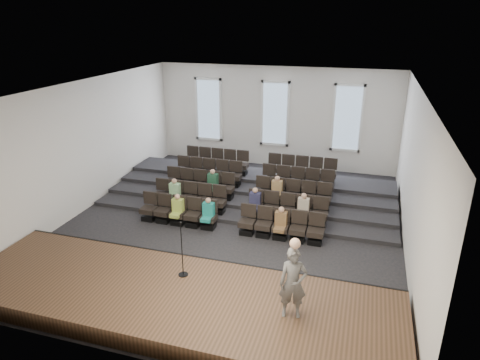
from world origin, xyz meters
name	(u,v)px	position (x,y,z in m)	size (l,w,h in m)	color
ground	(233,224)	(0.00, 0.00, 0.00)	(14.00, 14.00, 0.00)	black
ceiling	(232,88)	(0.00, 0.00, 5.01)	(12.00, 14.00, 0.02)	white
wall_back	(275,117)	(0.00, 7.02, 2.50)	(12.00, 0.04, 5.00)	silver
wall_front	(128,263)	(0.00, -7.02, 2.50)	(12.00, 0.04, 5.00)	silver
wall_left	(85,146)	(-6.02, 0.00, 2.50)	(0.04, 14.00, 5.00)	silver
wall_right	(415,177)	(6.02, 0.00, 2.50)	(0.04, 14.00, 5.00)	silver
stage	(174,299)	(0.00, -5.10, 0.25)	(11.80, 3.60, 0.50)	#503422
stage_lip	(199,264)	(0.00, -3.33, 0.25)	(11.80, 0.06, 0.52)	black
risers	(255,188)	(0.00, 3.17, 0.20)	(11.80, 4.80, 0.60)	black
seating_rows	(244,192)	(0.00, 1.54, 0.68)	(6.80, 4.70, 1.67)	black
windows	(275,114)	(0.00, 6.95, 2.70)	(8.44, 0.10, 3.24)	white
audience	(235,200)	(0.00, 0.32, 0.81)	(5.45, 2.64, 1.10)	#A6BC4B
speaker	(293,283)	(3.13, -5.14, 1.40)	(0.66, 0.43, 1.80)	#545250
mic_stand	(182,259)	(-0.06, -4.32, 0.99)	(0.28, 0.28, 1.65)	black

